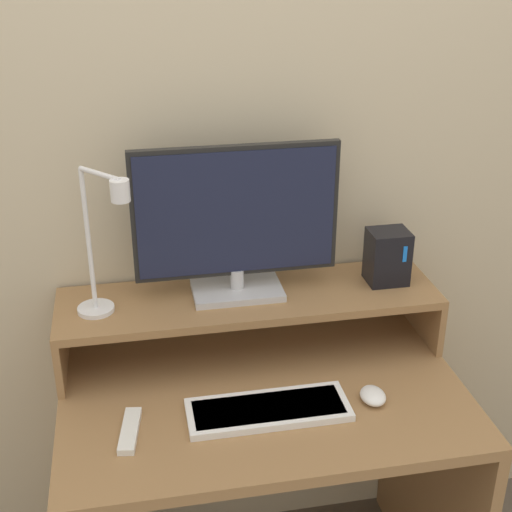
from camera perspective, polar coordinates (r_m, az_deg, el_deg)
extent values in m
cube|color=beige|center=(1.92, -1.52, 7.55)|extent=(6.00, 0.05, 2.50)
cube|color=olive|center=(1.83, 0.57, -10.99)|extent=(1.01, 0.66, 0.03)
cube|color=olive|center=(2.20, 13.71, -17.33)|extent=(0.03, 0.66, 0.74)
cube|color=olive|center=(1.92, -15.32, -6.85)|extent=(0.02, 0.28, 0.15)
cube|color=olive|center=(2.07, 13.11, -4.14)|extent=(0.02, 0.28, 0.15)
cube|color=olive|center=(1.89, -0.55, -3.42)|extent=(1.01, 0.28, 0.02)
cube|color=#BCBCC1|center=(1.89, -1.51, -2.77)|extent=(0.24, 0.15, 0.02)
cylinder|color=#BCBCC1|center=(1.88, -1.52, -1.81)|extent=(0.04, 0.04, 0.05)
cube|color=black|center=(1.80, -1.61, 3.57)|extent=(0.53, 0.02, 0.35)
cube|color=#191E38|center=(1.79, -1.56, 3.44)|extent=(0.50, 0.01, 0.32)
cylinder|color=silver|center=(1.86, -12.68, -4.15)|extent=(0.09, 0.09, 0.01)
cylinder|color=silver|center=(1.77, -13.25, 1.20)|extent=(0.01, 0.01, 0.37)
cylinder|color=silver|center=(1.66, -12.42, 6.43)|extent=(0.10, 0.11, 0.01)
cylinder|color=silver|center=(1.62, -10.82, 5.16)|extent=(0.04, 0.04, 0.05)
cube|color=black|center=(1.96, 10.47, -0.04)|extent=(0.11, 0.09, 0.15)
cube|color=#1972F2|center=(1.92, 11.83, 0.15)|extent=(0.01, 0.00, 0.04)
cube|color=white|center=(1.74, 0.99, -12.21)|extent=(0.39, 0.14, 0.02)
cube|color=silver|center=(1.74, 0.99, -12.07)|extent=(0.36, 0.11, 0.01)
ellipsoid|color=white|center=(1.79, 9.33, -10.97)|extent=(0.06, 0.08, 0.03)
cube|color=white|center=(1.71, -10.06, -13.60)|extent=(0.06, 0.16, 0.02)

